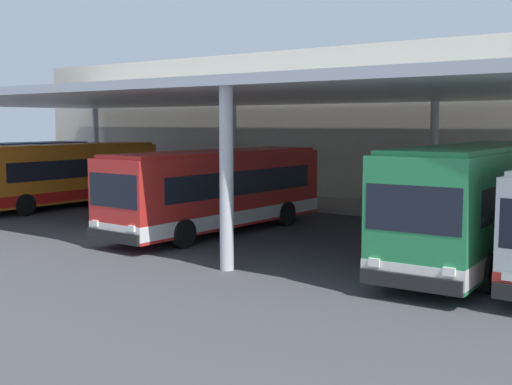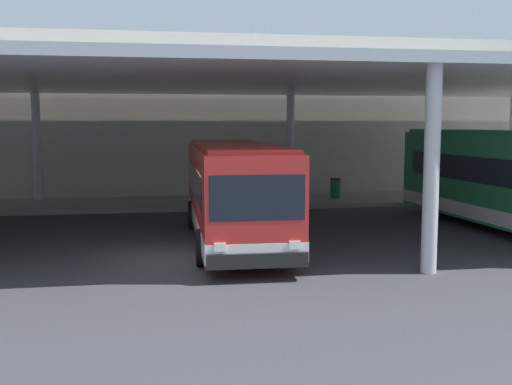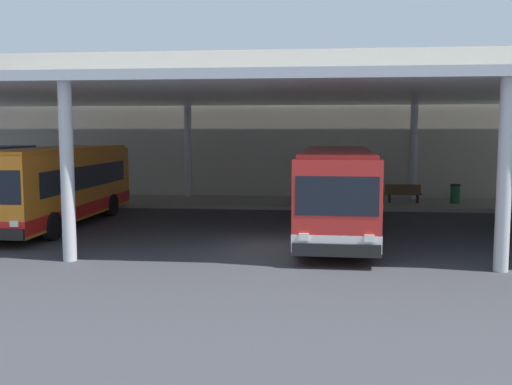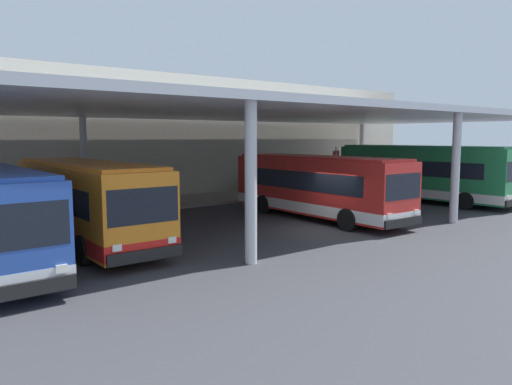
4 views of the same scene
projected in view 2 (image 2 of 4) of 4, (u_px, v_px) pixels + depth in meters
ground_plane at (182, 260)px, 17.08m from camera, size 200.00×200.00×0.00m
platform_kerb at (170, 203)px, 28.58m from camera, size 42.00×4.50×0.18m
station_building_facade at (167, 117)px, 31.31m from camera, size 48.00×1.60×8.33m
canopy_shelter at (173, 81)px, 21.88m from camera, size 40.00×17.00×5.55m
bus_middle_bay at (234, 191)px, 19.57m from camera, size 2.90×10.59×3.17m
bus_far_bay at (508, 179)px, 21.56m from camera, size 3.08×11.43×3.57m
bench_waiting at (283, 189)px, 29.49m from camera, size 1.80×0.45×0.92m
trash_bin at (335, 188)px, 29.80m from camera, size 0.52×0.52×0.98m
banner_sign at (427, 161)px, 29.64m from camera, size 0.70×0.12×3.20m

